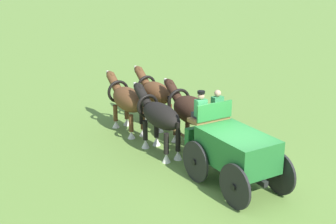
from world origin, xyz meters
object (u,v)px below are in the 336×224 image
(draft_horse_rear_near, at_px, (159,116))
(draft_horse_lead_near, at_px, (127,100))
(draft_horse_lead_off, at_px, (155,94))
(draft_horse_rear_off, at_px, (190,111))
(show_wagon, at_px, (233,149))

(draft_horse_rear_near, distance_m, draft_horse_lead_near, 2.59)
(draft_horse_lead_near, bearing_deg, draft_horse_lead_off, -73.06)
(draft_horse_rear_off, distance_m, draft_horse_lead_near, 2.92)
(show_wagon, xyz_separation_m, draft_horse_lead_near, (5.57, 2.31, 0.10))
(draft_horse_rear_near, distance_m, draft_horse_lead_off, 2.91)
(draft_horse_rear_near, xyz_separation_m, draft_horse_rear_off, (0.35, -1.25, 0.00))
(show_wagon, relative_size, draft_horse_rear_off, 1.86)
(show_wagon, bearing_deg, draft_horse_rear_near, 27.14)
(draft_horse_lead_off, bearing_deg, draft_horse_lead_near, 106.94)
(draft_horse_rear_off, relative_size, draft_horse_lead_near, 0.97)
(draft_horse_rear_near, bearing_deg, show_wagon, -152.86)
(draft_horse_rear_near, height_order, draft_horse_lead_near, draft_horse_rear_near)
(draft_horse_rear_off, distance_m, draft_horse_lead_off, 2.62)
(draft_horse_lead_near, bearing_deg, show_wagon, -157.48)
(draft_horse_lead_near, bearing_deg, draft_horse_rear_near, -163.66)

